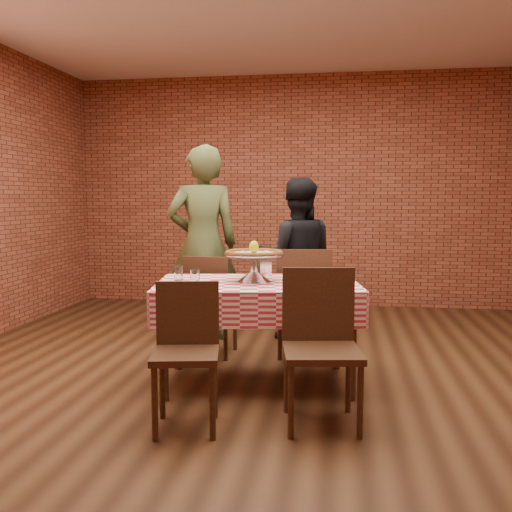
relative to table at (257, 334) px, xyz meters
name	(u,v)px	position (x,y,z in m)	size (l,w,h in m)	color
ground	(256,377)	(-0.03, 0.13, -0.38)	(6.00, 6.00, 0.00)	black
back_wall	(291,191)	(-0.03, 3.13, 1.08)	(5.50, 5.50, 0.00)	brown
table	(257,334)	(0.00, 0.00, 0.00)	(1.43, 0.86, 0.75)	#452816
tablecloth	(257,299)	(0.00, 0.00, 0.26)	(1.47, 0.89, 0.25)	red
pizza_stand	(254,268)	(-0.03, 0.02, 0.48)	(0.44, 0.44, 0.20)	silver
pizza	(254,254)	(-0.03, 0.02, 0.59)	(0.42, 0.42, 0.03)	#C4B089
lemon	(254,247)	(-0.03, 0.02, 0.64)	(0.07, 0.07, 0.09)	yellow
water_glass_left	(195,277)	(-0.42, -0.18, 0.44)	(0.07, 0.07, 0.11)	white
water_glass_right	(179,273)	(-0.60, 0.01, 0.44)	(0.07, 0.07, 0.11)	white
side_plate	(331,282)	(0.53, 0.03, 0.39)	(0.15, 0.15, 0.01)	white
sweetener_packet_a	(348,286)	(0.65, -0.11, 0.39)	(0.05, 0.04, 0.01)	white
sweetener_packet_b	(343,285)	(0.62, -0.04, 0.39)	(0.05, 0.04, 0.01)	white
condiment_caddy	(265,268)	(0.01, 0.33, 0.45)	(0.09, 0.07, 0.13)	silver
chair_near_left	(186,358)	(-0.30, -0.87, 0.06)	(0.38, 0.38, 0.86)	#452816
chair_near_right	(322,349)	(0.49, -0.70, 0.09)	(0.45, 0.45, 0.94)	#452816
chair_far_left	(211,305)	(-0.51, 0.71, 0.07)	(0.40, 0.40, 0.88)	#452816
chair_far_right	(303,301)	(0.28, 0.84, 0.10)	(0.46, 0.46, 0.94)	#452816
diner_olive	(203,244)	(-0.71, 1.22, 0.56)	(0.68, 0.45, 1.86)	#454F28
diner_black	(297,259)	(0.18, 1.37, 0.40)	(0.76, 0.59, 1.56)	black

